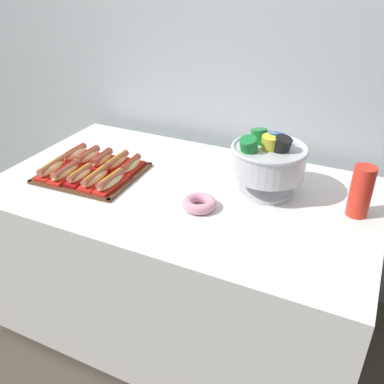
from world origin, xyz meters
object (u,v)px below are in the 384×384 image
hot_dog_3 (95,179)px  hot_dog_5 (75,154)px  hot_dog_8 (117,162)px  donut (199,203)px  hot_dog_6 (88,157)px  punch_bowl (268,160)px  hot_dog_4 (111,182)px  hot_dog_7 (102,159)px  hot_dog_9 (131,165)px  cup_stack (361,191)px  buffet_table (184,256)px  hot_dog_1 (66,172)px  serving_tray (92,173)px  hot_dog_2 (80,175)px  hot_dog_0 (51,169)px

hot_dog_3 → hot_dog_5: 0.28m
hot_dog_8 → donut: hot_dog_8 is taller
hot_dog_6 → punch_bowl: (0.81, 0.10, 0.11)m
hot_dog_4 → hot_dog_7: size_ratio=1.09×
hot_dog_9 → cup_stack: (0.94, 0.07, 0.06)m
hot_dog_5 → hot_dog_7: (0.15, 0.01, 0.00)m
punch_bowl → hot_dog_5: bearing=-173.5°
buffet_table → hot_dog_1: hot_dog_1 is taller
buffet_table → hot_dog_8: (-0.34, 0.02, 0.40)m
hot_dog_3 → cup_stack: bearing=13.3°
buffet_table → punch_bowl: bearing=19.2°
hot_dog_6 → cup_stack: size_ratio=0.80×
hot_dog_1 → hot_dog_4: 0.23m
hot_dog_1 → hot_dog_3: size_ratio=1.04×
hot_dog_5 → hot_dog_7: hot_dog_7 is taller
punch_bowl → hot_dog_3: bearing=-158.6°
hot_dog_7 → buffet_table: bearing=-2.4°
hot_dog_5 → donut: (0.69, -0.13, -0.02)m
hot_dog_5 → hot_dog_7: bearing=2.5°
cup_stack → donut: (-0.55, -0.21, -0.08)m
hot_dog_4 → punch_bowl: bearing=23.6°
hot_dog_6 → hot_dog_8: hot_dog_6 is taller
buffet_table → cup_stack: bearing=7.9°
donut → buffet_table: bearing=137.8°
buffet_table → serving_tray: serving_tray is taller
hot_dog_5 → hot_dog_3: bearing=-33.7°
hot_dog_2 → donut: (0.54, 0.03, -0.01)m
buffet_table → donut: (0.13, -0.12, 0.38)m
hot_dog_0 → hot_dog_8: bearing=38.8°
buffet_table → hot_dog_4: hot_dog_4 is taller
punch_bowl → hot_dog_1: bearing=-161.9°
hot_dog_6 → cup_stack: bearing=3.9°
buffet_table → hot_dog_7: 0.57m
hot_dog_0 → hot_dog_4: same height
hot_dog_5 → hot_dog_4: bearing=-26.3°
punch_bowl → cup_stack: 0.36m
buffet_table → hot_dog_4: bearing=-151.3°
serving_tray → hot_dog_1: 0.12m
hot_dog_7 → punch_bowl: 0.75m
serving_tray → hot_dog_3: hot_dog_3 is taller
hot_dog_0 → donut: bearing=3.1°
hot_dog_4 → hot_dog_5: bearing=153.7°
hot_dog_3 → hot_dog_6: hot_dog_6 is taller
hot_dog_5 → hot_dog_8: same height
hot_dog_5 → cup_stack: cup_stack is taller
buffet_table → hot_dog_5: 0.69m
cup_stack → donut: 0.59m
hot_dog_0 → hot_dog_9: hot_dog_0 is taller
hot_dog_4 → punch_bowl: (0.58, 0.25, 0.11)m
hot_dog_8 → hot_dog_9: size_ratio=1.05×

